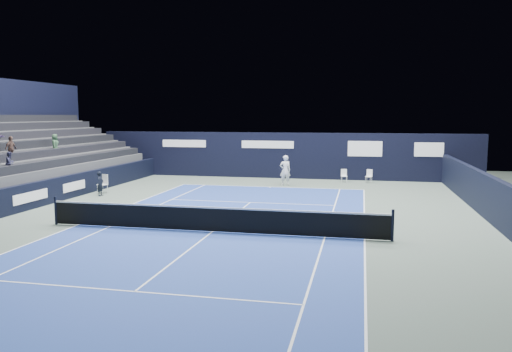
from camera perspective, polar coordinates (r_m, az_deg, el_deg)
The scene contains 13 objects.
ground at distance 20.37m, azimuth -3.38°, elevation -5.15°, with size 48.00×48.00×0.00m, color #4E5C51.
court_surface at distance 18.50m, azimuth -5.04°, elevation -6.39°, with size 10.97×23.77×0.01m, color navy.
enclosure_wall_right at distance 24.01m, azimuth 24.38°, elevation -1.74°, with size 0.30×22.00×1.80m, color black.
folding_chair_back_a at distance 32.57m, azimuth 10.02°, elevation 0.29°, with size 0.43×0.45×0.84m.
folding_chair_back_b at distance 32.61m, azimuth 12.79°, elevation 0.10°, with size 0.47×0.46×0.85m.
line_judge_chair at distance 28.76m, azimuth -17.03°, elevation -0.71°, with size 0.59×0.58×1.03m.
line_judge at distance 27.81m, azimuth -17.36°, elevation -0.84°, with size 0.48×0.31×1.31m, color black.
court_markings at distance 18.50m, azimuth -5.04°, elevation -6.38°, with size 11.03×23.83×0.00m.
tennis_net at distance 18.39m, azimuth -5.05°, elevation -4.86°, with size 12.90×0.10×1.10m.
back_sponsor_wall at distance 34.22m, azimuth 3.07°, elevation 2.38°, with size 26.00×0.63×3.10m.
side_barrier_left at distance 27.75m, azimuth -20.37°, elevation -1.09°, with size 0.33×22.00×1.20m.
spectator_stand at distance 30.60m, azimuth -25.45°, elevation 1.93°, with size 6.00×18.00×6.40m.
tennis_player at distance 30.60m, azimuth 3.35°, elevation 0.66°, with size 0.79×0.94×1.85m.
Camera 1 is at (5.32, -17.20, 4.25)m, focal length 35.00 mm.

